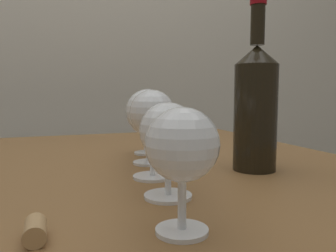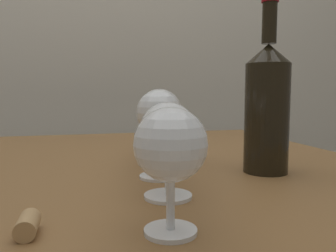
# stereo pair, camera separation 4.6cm
# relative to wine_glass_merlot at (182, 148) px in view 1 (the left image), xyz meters

# --- Properties ---
(dining_table) EXTENTS (1.14, 0.99, 0.71)m
(dining_table) POSITION_rel_wine_glass_merlot_xyz_m (-0.06, 0.38, -0.18)
(dining_table) COLOR brown
(dining_table) RESTS_ON ground_plane
(wine_glass_merlot) EXTENTS (0.08, 0.08, 0.13)m
(wine_glass_merlot) POSITION_rel_wine_glass_merlot_xyz_m (0.00, 0.00, 0.00)
(wine_glass_merlot) COLOR white
(wine_glass_merlot) RESTS_ON dining_table
(wine_glass_cabernet) EXTENTS (0.08, 0.08, 0.13)m
(wine_glass_cabernet) POSITION_rel_wine_glass_merlot_xyz_m (0.03, 0.12, 0.00)
(wine_glass_cabernet) COLOR white
(wine_glass_cabernet) RESTS_ON dining_table
(wine_glass_chardonnay) EXTENTS (0.08, 0.08, 0.15)m
(wine_glass_chardonnay) POSITION_rel_wine_glass_merlot_xyz_m (0.04, 0.23, 0.02)
(wine_glass_chardonnay) COLOR white
(wine_glass_chardonnay) RESTS_ON dining_table
(wine_glass_amber) EXTENTS (0.09, 0.09, 0.15)m
(wine_glass_amber) POSITION_rel_wine_glass_merlot_xyz_m (0.06, 0.34, 0.01)
(wine_glass_amber) COLOR white
(wine_glass_amber) RESTS_ON dining_table
(wine_glass_port) EXTENTS (0.08, 0.08, 0.12)m
(wine_glass_port) POSITION_rel_wine_glass_merlot_xyz_m (0.09, 0.45, -0.01)
(wine_glass_port) COLOR white
(wine_glass_port) RESTS_ON dining_table
(wine_bottle) EXTENTS (0.08, 0.08, 0.32)m
(wine_bottle) POSITION_rel_wine_glass_merlot_xyz_m (0.24, 0.22, 0.03)
(wine_bottle) COLOR black
(wine_bottle) RESTS_ON dining_table
(cork) EXTENTS (0.02, 0.04, 0.02)m
(cork) POSITION_rel_wine_glass_merlot_xyz_m (-0.14, 0.03, -0.08)
(cork) COLOR tan
(cork) RESTS_ON dining_table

